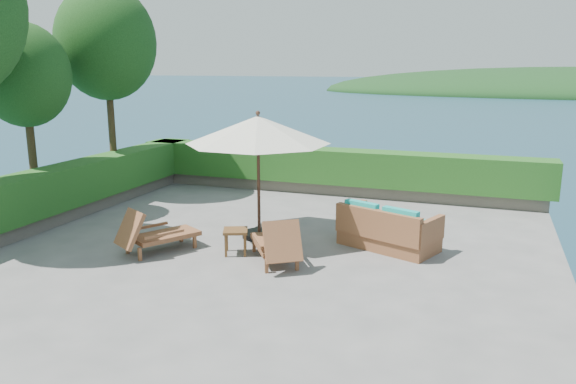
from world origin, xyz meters
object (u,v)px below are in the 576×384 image
(side_table, at_px, (235,234))
(wicker_loveseat, at_px, (387,231))
(patio_umbrella, at_px, (258,131))
(lounge_left, at_px, (154,234))
(lounge_right, at_px, (276,243))

(side_table, relative_size, wicker_loveseat, 0.28)
(patio_umbrella, xyz_separation_m, lounge_left, (-1.65, -1.70, -2.00))
(lounge_right, bearing_deg, side_table, 132.84)
(lounge_right, xyz_separation_m, side_table, (-0.99, 0.24, 0.02))
(lounge_right, distance_m, wicker_loveseat, 2.50)
(lounge_left, distance_m, lounge_right, 2.62)
(patio_umbrella, bearing_deg, wicker_loveseat, 3.53)
(side_table, bearing_deg, wicker_loveseat, 25.96)
(lounge_left, height_order, lounge_right, lounge_right)
(lounge_left, xyz_separation_m, wicker_loveseat, (4.50, 1.87, -0.02))
(lounge_left, height_order, wicker_loveseat, wicker_loveseat)
(lounge_left, relative_size, wicker_loveseat, 0.79)
(side_table, bearing_deg, patio_umbrella, 89.16)
(patio_umbrella, bearing_deg, lounge_right, -56.49)
(patio_umbrella, height_order, lounge_right, patio_umbrella)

